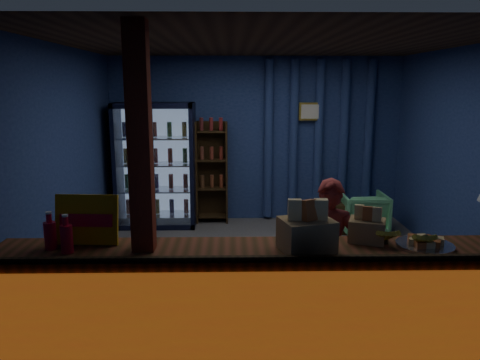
# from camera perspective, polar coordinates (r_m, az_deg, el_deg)

# --- Properties ---
(ground) EXTENTS (4.60, 4.60, 0.00)m
(ground) POSITION_cam_1_polar(r_m,az_deg,el_deg) (5.68, 3.04, -10.82)
(ground) COLOR #515154
(ground) RESTS_ON ground
(room_walls) EXTENTS (4.60, 4.60, 4.60)m
(room_walls) POSITION_cam_1_polar(r_m,az_deg,el_deg) (5.29, 3.22, 5.12)
(room_walls) COLOR navy
(room_walls) RESTS_ON ground
(counter) EXTENTS (4.40, 0.57, 0.99)m
(counter) POSITION_cam_1_polar(r_m,az_deg,el_deg) (3.75, 5.31, -15.14)
(counter) COLOR brown
(counter) RESTS_ON ground
(support_post) EXTENTS (0.16, 0.16, 2.60)m
(support_post) POSITION_cam_1_polar(r_m,az_deg,el_deg) (3.51, -11.78, -2.85)
(support_post) COLOR maroon
(support_post) RESTS_ON ground
(beverage_cooler) EXTENTS (1.20, 0.62, 1.90)m
(beverage_cooler) POSITION_cam_1_polar(r_m,az_deg,el_deg) (7.35, -10.14, 1.75)
(beverage_cooler) COLOR black
(beverage_cooler) RESTS_ON ground
(bottle_shelf) EXTENTS (0.50, 0.28, 1.60)m
(bottle_shelf) POSITION_cam_1_polar(r_m,az_deg,el_deg) (7.43, -3.44, 0.92)
(bottle_shelf) COLOR #342310
(bottle_shelf) RESTS_ON ground
(curtain_folds) EXTENTS (1.74, 0.14, 2.50)m
(curtain_folds) POSITION_cam_1_polar(r_m,az_deg,el_deg) (7.56, 9.57, 4.84)
(curtain_folds) COLOR navy
(curtain_folds) RESTS_ON room_walls
(framed_picture) EXTENTS (0.36, 0.04, 0.28)m
(framed_picture) POSITION_cam_1_polar(r_m,az_deg,el_deg) (7.45, 8.60, 8.25)
(framed_picture) COLOR gold
(framed_picture) RESTS_ON room_walls
(shopkeeper) EXTENTS (0.59, 0.50, 1.36)m
(shopkeeper) POSITION_cam_1_polar(r_m,az_deg,el_deg) (4.27, 10.80, -8.93)
(shopkeeper) COLOR maroon
(shopkeeper) RESTS_ON ground
(green_chair) EXTENTS (0.64, 0.66, 0.60)m
(green_chair) POSITION_cam_1_polar(r_m,az_deg,el_deg) (7.17, 14.76, -3.88)
(green_chair) COLOR #63C67E
(green_chair) RESTS_ON ground
(side_table) EXTENTS (0.51, 0.39, 0.53)m
(side_table) POSITION_cam_1_polar(r_m,az_deg,el_deg) (7.12, 11.51, -4.50)
(side_table) COLOR #342310
(side_table) RESTS_ON ground
(yellow_sign) EXTENTS (0.49, 0.13, 0.39)m
(yellow_sign) POSITION_cam_1_polar(r_m,az_deg,el_deg) (3.78, -18.19, -4.62)
(yellow_sign) COLOR #DAA60B
(yellow_sign) RESTS_ON counter
(soda_bottles) EXTENTS (0.24, 0.17, 0.29)m
(soda_bottles) POSITION_cam_1_polar(r_m,az_deg,el_deg) (3.71, -21.27, -6.34)
(soda_bottles) COLOR red
(soda_bottles) RESTS_ON counter
(snack_box_left) EXTENTS (0.44, 0.39, 0.39)m
(snack_box_left) POSITION_cam_1_polar(r_m,az_deg,el_deg) (3.50, 8.13, -6.34)
(snack_box_left) COLOR #A98352
(snack_box_left) RESTS_ON counter
(snack_box_centre) EXTENTS (0.33, 0.30, 0.29)m
(snack_box_centre) POSITION_cam_1_polar(r_m,az_deg,el_deg) (3.81, 15.23, -5.74)
(snack_box_centre) COLOR #A98352
(snack_box_centre) RESTS_ON counter
(pastry_tray) EXTENTS (0.43, 0.43, 0.07)m
(pastry_tray) POSITION_cam_1_polar(r_m,az_deg,el_deg) (3.84, 21.62, -7.24)
(pastry_tray) COLOR silver
(pastry_tray) RESTS_ON counter
(banana_bunches) EXTENTS (0.45, 0.28, 0.15)m
(banana_bunches) POSITION_cam_1_polar(r_m,az_deg,el_deg) (3.77, 19.31, -6.63)
(banana_bunches) COLOR gold
(banana_bunches) RESTS_ON counter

